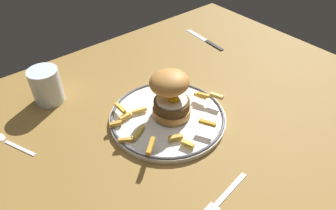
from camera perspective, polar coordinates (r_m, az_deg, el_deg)
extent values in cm
cube|color=olive|center=(78.24, 0.33, -4.06)|extent=(122.42, 90.36, 4.00)
cylinder|color=white|center=(77.01, 0.00, -2.28)|extent=(28.26, 28.26, 1.20)
torus|color=#4C4C51|center=(76.61, 0.00, -1.95)|extent=(27.86, 27.86, 0.80)
cylinder|color=#C78740|center=(76.03, 0.66, -1.04)|extent=(9.22, 9.22, 1.80)
cylinder|color=#503519|center=(74.72, 0.67, 0.13)|extent=(8.58, 8.58, 2.24)
cylinder|color=white|center=(73.86, 0.68, 0.95)|extent=(7.46, 7.46, 0.50)
ellipsoid|color=yellow|center=(73.41, 0.78, 1.34)|extent=(2.60, 2.60, 1.40)
ellipsoid|color=#C3823E|center=(72.27, 0.24, 4.11)|extent=(11.93, 12.12, 5.74)
cube|color=gold|center=(70.02, 1.37, -5.94)|extent=(3.36, 2.30, 0.98)
cube|color=#EDB44F|center=(77.20, -5.27, -0.98)|extent=(3.84, 1.84, 0.80)
cube|color=gold|center=(79.14, 8.80, 1.65)|extent=(2.04, 3.44, 0.93)
cube|color=gold|center=(68.83, 3.60, -7.08)|extent=(1.92, 3.12, 0.95)
cube|color=gold|center=(79.56, 6.39, 1.83)|extent=(2.15, 3.19, 0.79)
cube|color=gold|center=(85.05, 2.20, 3.64)|extent=(4.65, 2.16, 0.93)
cube|color=gold|center=(70.27, -7.61, -6.30)|extent=(3.26, 2.51, 0.76)
cube|color=orange|center=(65.97, -3.13, -7.40)|extent=(4.10, 3.59, 0.92)
cube|color=gold|center=(80.13, 5.97, 1.65)|extent=(1.89, 3.46, 0.93)
cube|color=gold|center=(75.75, -7.79, -2.09)|extent=(3.03, 0.99, 0.97)
cube|color=#E7BC48|center=(71.40, -5.33, -5.05)|extent=(4.49, 2.71, 0.94)
cube|color=gold|center=(76.99, -8.64, -0.53)|extent=(0.94, 4.01, 0.90)
cube|color=gold|center=(74.28, -9.48, -3.36)|extent=(3.02, 1.77, 0.92)
cube|color=gold|center=(82.82, 2.41, 2.41)|extent=(2.72, 2.52, 0.72)
cube|color=gold|center=(71.42, 7.17, -3.25)|extent=(2.63, 3.93, 0.89)
cylinder|color=silver|center=(86.11, -21.18, 3.25)|extent=(7.64, 7.64, 9.30)
cylinder|color=silver|center=(87.10, -20.91, 2.32)|extent=(7.03, 7.03, 5.76)
cube|color=silver|center=(64.89, 11.25, -14.71)|extent=(10.04, 2.34, 0.36)
cube|color=silver|center=(61.83, 8.00, -18.20)|extent=(2.67, 2.50, 0.32)
cube|color=black|center=(108.22, 8.36, 10.72)|extent=(1.78, 8.07, 0.70)
cube|color=silver|center=(113.75, 5.44, 12.44)|extent=(2.60, 11.10, 0.24)
cube|color=silver|center=(77.85, -25.26, -7.01)|extent=(4.28, 8.59, 0.32)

